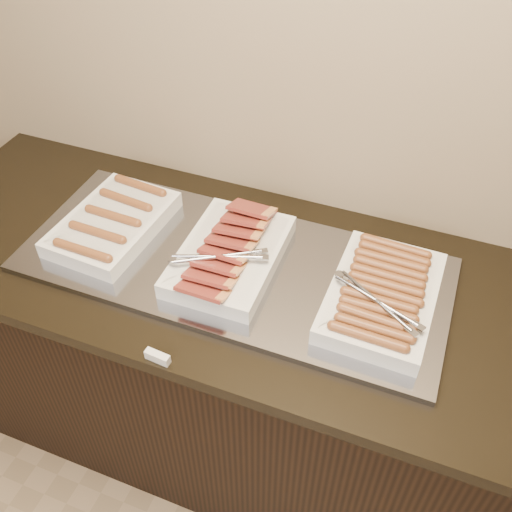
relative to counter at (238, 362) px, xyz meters
The scene contains 6 objects.
counter is the anchor object (origin of this frame).
warming_tray 0.46m from the counter, behind, with size 1.20×0.50×0.02m, color gray.
dish_left 0.63m from the counter, behind, with size 0.27×0.39×0.07m.
dish_center 0.50m from the counter, 163.81° to the right, with size 0.28×0.41×0.09m.
dish_right 0.65m from the counter, ahead, with size 0.28×0.40×0.08m.
label_holder 0.59m from the counter, 97.70° to the right, with size 0.06×0.02×0.03m, color silver.
Camera 1 is at (0.47, 1.09, 2.04)m, focal length 40.00 mm.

